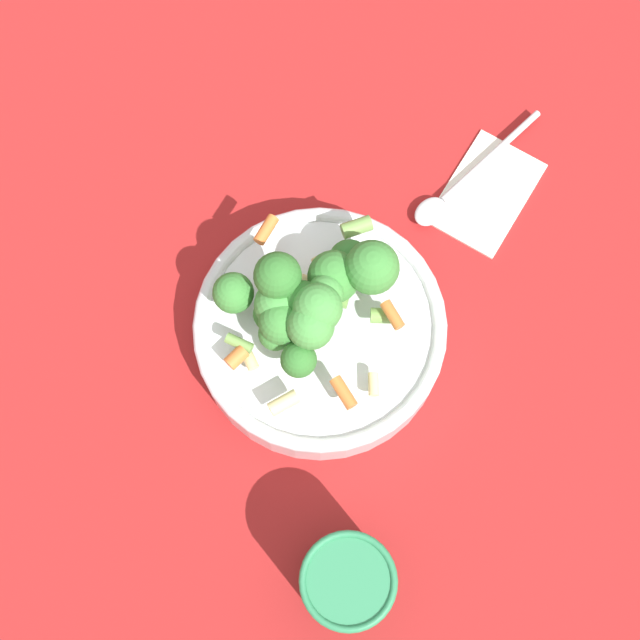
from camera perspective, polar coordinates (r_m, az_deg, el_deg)
The scene contains 6 objects.
ground_plane at distance 0.86m, azimuth -0.00°, elevation -1.24°, with size 3.00×3.00×0.00m, color maroon.
bowl at distance 0.83m, azimuth -0.00°, elevation -0.71°, with size 0.23×0.23×0.05m.
pasta_salad at distance 0.77m, azimuth -0.73°, elevation 1.44°, with size 0.17×0.20×0.09m.
cup at distance 0.78m, azimuth 1.72°, elevation -16.36°, with size 0.08×0.08×0.10m.
napkin at distance 0.93m, azimuth 10.63°, elevation 8.03°, with size 0.10×0.13×0.01m.
spoon at distance 0.92m, azimuth 8.72°, elevation 8.38°, with size 0.09×0.17×0.01m.
Camera 1 is at (0.09, -0.21, 0.83)m, focal length 50.00 mm.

